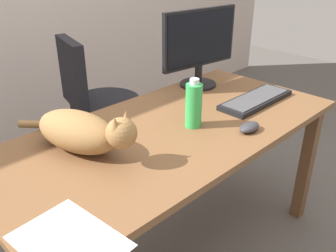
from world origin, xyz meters
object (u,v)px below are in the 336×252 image
(monitor, at_px, (200,45))
(computer_mouse, at_px, (249,127))
(cat, at_px, (82,131))
(water_bottle, at_px, (194,105))
(office_chair, at_px, (99,120))
(keyboard, at_px, (256,100))

(monitor, distance_m, computer_mouse, 0.62)
(monitor, xyz_separation_m, cat, (-0.85, -0.17, -0.15))
(cat, xyz_separation_m, computer_mouse, (0.58, -0.35, -0.06))
(water_bottle, bearing_deg, office_chair, 83.37)
(keyboard, relative_size, cat, 0.73)
(keyboard, height_order, water_bottle, water_bottle)
(office_chair, height_order, computer_mouse, office_chair)
(keyboard, bearing_deg, water_bottle, 174.21)
(monitor, height_order, keyboard, monitor)
(monitor, xyz_separation_m, keyboard, (0.02, -0.36, -0.21))
(office_chair, distance_m, monitor, 0.83)
(cat, bearing_deg, keyboard, -12.59)
(monitor, bearing_deg, cat, -168.95)
(monitor, relative_size, keyboard, 1.09)
(office_chair, xyz_separation_m, keyboard, (0.32, -0.93, 0.32))
(keyboard, distance_m, cat, 0.90)
(keyboard, distance_m, water_bottle, 0.43)
(monitor, bearing_deg, keyboard, -86.64)
(monitor, bearing_deg, office_chair, 117.43)
(keyboard, xyz_separation_m, water_bottle, (-0.42, 0.04, 0.08))
(keyboard, distance_m, computer_mouse, 0.33)
(computer_mouse, bearing_deg, water_bottle, 123.22)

